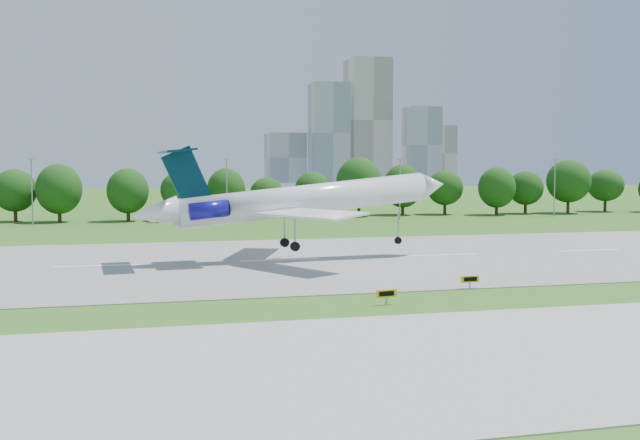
{
  "coord_description": "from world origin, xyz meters",
  "views": [
    {
      "loc": [
        -34.26,
        -54.62,
        10.85
      ],
      "look_at": [
        -16.94,
        18.0,
        5.15
      ],
      "focal_mm": 40.0,
      "sensor_mm": 36.0,
      "label": 1
    }
  ],
  "objects_px": {
    "service_vehicle_a": "(160,219)",
    "service_vehicle_b": "(181,219)",
    "airliner": "(290,200)",
    "taxi_sign_left": "(470,279)"
  },
  "relations": [
    {
      "from": "airliner",
      "to": "taxi_sign_left",
      "type": "height_order",
      "value": "airliner"
    },
    {
      "from": "service_vehicle_a",
      "to": "service_vehicle_b",
      "type": "xyz_separation_m",
      "value": [
        4.0,
        0.64,
        -0.06
      ]
    },
    {
      "from": "airliner",
      "to": "taxi_sign_left",
      "type": "bearing_deg",
      "value": -67.21
    },
    {
      "from": "taxi_sign_left",
      "to": "service_vehicle_a",
      "type": "height_order",
      "value": "service_vehicle_a"
    },
    {
      "from": "service_vehicle_a",
      "to": "taxi_sign_left",
      "type": "bearing_deg",
      "value": -167.08
    },
    {
      "from": "taxi_sign_left",
      "to": "service_vehicle_b",
      "type": "distance_m",
      "value": 84.87
    },
    {
      "from": "airliner",
      "to": "service_vehicle_b",
      "type": "distance_m",
      "value": 61.11
    },
    {
      "from": "service_vehicle_a",
      "to": "service_vehicle_b",
      "type": "height_order",
      "value": "service_vehicle_a"
    },
    {
      "from": "service_vehicle_b",
      "to": "service_vehicle_a",
      "type": "bearing_deg",
      "value": 91.23
    },
    {
      "from": "taxi_sign_left",
      "to": "service_vehicle_b",
      "type": "relative_size",
      "value": 0.46
    }
  ]
}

